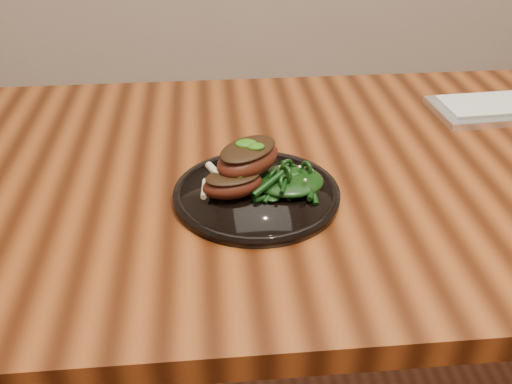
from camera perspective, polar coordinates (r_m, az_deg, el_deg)
desk at (r=1.04m, az=14.03°, el=-0.88°), size 1.60×0.80×0.75m
plate at (r=0.86m, az=0.06°, el=-0.16°), size 0.25×0.25×0.02m
lamb_chop_front at (r=0.84m, az=-2.36°, el=0.92°), size 0.10×0.08×0.04m
lamb_chop_back at (r=0.86m, az=-0.85°, el=3.49°), size 0.13×0.13×0.05m
herb_smear at (r=0.90m, az=-2.25°, el=2.02°), size 0.07×0.05×0.00m
greens_heap at (r=0.86m, az=3.32°, el=1.52°), size 0.11×0.10×0.04m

